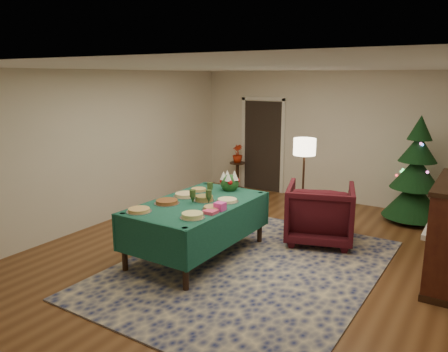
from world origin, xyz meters
The scene contains 23 objects.
room_shell centered at (0.00, 0.00, 1.35)m, with size 7.00×7.00×7.00m.
doorway centered at (-1.60, 3.48, 1.10)m, with size 1.08×0.04×2.16m.
rug centered at (0.19, -0.43, 0.01)m, with size 3.20×4.20×0.02m, color #151E51.
buffet_table centered at (-0.65, -0.45, 0.66)m, with size 1.27×2.14×0.82m.
platter_0 centered at (-1.03, -1.25, 0.85)m, with size 0.34×0.34×0.05m.
platter_1 centered at (-0.28, -1.08, 0.86)m, with size 0.32×0.32×0.07m.
platter_2 centered at (-0.96, -0.75, 0.85)m, with size 0.36×0.36×0.06m.
platter_3 centered at (-0.26, -0.63, 0.85)m, with size 0.29×0.29×0.05m.
platter_4 centered at (-0.96, -0.31, 0.85)m, with size 0.36×0.36×0.06m.
platter_5 centered at (-0.59, -0.36, 0.86)m, with size 0.30×0.30×0.08m.
platter_6 centered at (-0.28, -0.22, 0.85)m, with size 0.32×0.32×0.05m.
platter_7 centered at (-0.98, 0.06, 0.85)m, with size 0.27×0.27×0.05m.
goblet_0 centered at (-0.71, -0.03, 0.93)m, with size 0.09×0.09×0.19m.
goblet_1 centered at (-0.47, -0.41, 0.93)m, with size 0.09×0.09×0.19m.
goblet_2 centered at (-0.67, -0.52, 0.93)m, with size 0.09×0.09×0.19m.
napkin_stack centered at (-0.19, -0.79, 0.85)m, with size 0.16×0.16×0.04m, color #F4436D.
gift_box centered at (-0.16, -0.61, 0.88)m, with size 0.13×0.13×0.11m, color #F343B6.
centerpiece centered at (-0.60, 0.37, 0.97)m, with size 0.30×0.30×0.34m.
armchair centered at (0.66, 1.04, 0.52)m, with size 1.01×0.95×1.04m, color #3F0D14.
floor_lamp centered at (0.15, 1.58, 1.33)m, with size 0.38×0.38×1.56m.
side_table centered at (-2.10, 3.20, 0.31)m, with size 0.36×0.36×0.65m.
potted_plant centered at (-2.10, 3.20, 0.76)m, with size 0.23×0.41×0.23m, color #A8230C.
christmas_tree centered at (1.76, 2.90, 0.87)m, with size 1.25×1.25×1.93m.
Camera 1 is at (2.85, -5.36, 2.58)m, focal length 35.00 mm.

